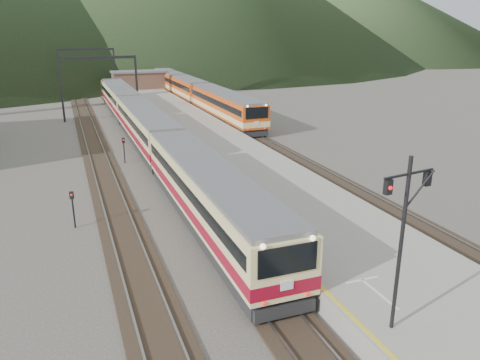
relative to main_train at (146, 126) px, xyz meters
name	(u,v)px	position (x,y,z in m)	size (l,w,h in m)	color
track_main	(145,142)	(0.00, 1.73, -2.03)	(2.60, 200.00, 0.23)	black
track_far	(94,146)	(-5.00, 1.73, -2.03)	(2.60, 200.00, 0.23)	black
track_second	(248,134)	(11.50, 1.73, -2.03)	(2.60, 200.00, 0.23)	black
platform	(202,138)	(5.60, -0.27, -1.60)	(8.00, 100.00, 1.00)	gray
gantry_near	(99,76)	(-2.85, 16.73, 3.49)	(9.55, 0.25, 8.00)	black
gantry_far	(87,63)	(-2.85, 41.73, 3.49)	(9.55, 0.25, 8.00)	black
station_shed	(139,80)	(5.60, 39.73, 0.47)	(9.40, 4.40, 3.10)	brown
main_train	(146,126)	(0.00, 0.00, 0.00)	(3.06, 62.80, 3.74)	#E9D48B
second_train	(183,86)	(11.50, 30.85, 0.01)	(3.09, 63.24, 3.77)	#D34B13
signal_mast	(403,227)	(2.82, -34.28, 2.84)	(2.19, 0.47, 6.42)	black
short_signal_b	(124,147)	(-2.91, -5.26, -0.64)	(0.23, 0.18, 2.27)	black
short_signal_c	(73,205)	(-7.56, -18.45, -0.64)	(0.26, 0.22, 2.27)	black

